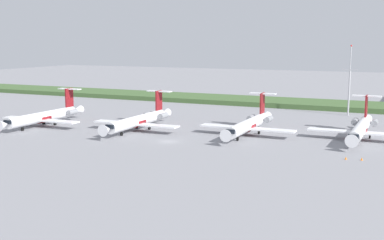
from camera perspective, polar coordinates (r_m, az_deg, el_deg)
The scene contains 9 objects.
ground_plane at distance 136.67m, azimuth 3.03°, elevation -0.21°, with size 500.00×500.00×0.00m, color gray.
grass_berm at distance 177.60m, azimuth 8.27°, elevation 2.11°, with size 320.00×20.00×1.62m, color #426033.
regional_jet_nearest at distance 135.18m, azimuth -16.61°, elevation 0.41°, with size 22.81×31.00×9.00m.
regional_jet_second at distance 123.82m, azimuth -6.11°, elevation -0.03°, with size 22.81×31.00×9.00m.
regional_jet_third at distance 118.01m, azimuth 6.58°, elevation -0.48°, with size 22.81×31.00×9.00m.
regional_jet_fourth at distance 118.05m, azimuth 18.81°, elevation -0.91°, with size 22.81×31.00×9.00m.
antenna_mast at distance 154.59m, azimuth 17.63°, elevation 3.71°, with size 4.40×0.50×20.91m.
safety_cone_front_marker at distance 97.63m, azimuth 17.26°, elevation -4.20°, with size 0.44×0.44×0.55m, color orange.
safety_cone_mid_marker at distance 97.86m, azimuth 18.93°, elevation -4.25°, with size 0.44×0.44×0.55m, color orange.
Camera 1 is at (49.78, -95.37, 21.94)m, focal length 46.41 mm.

